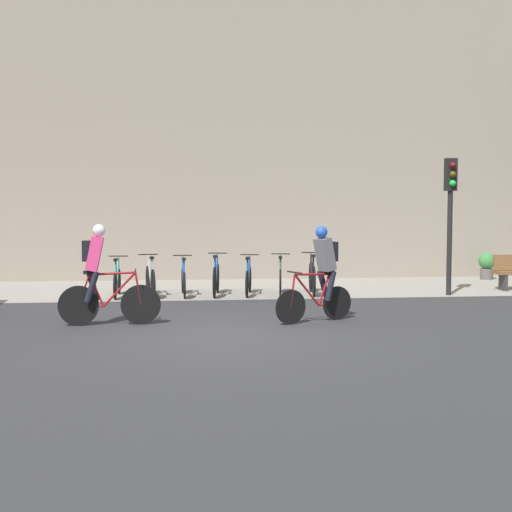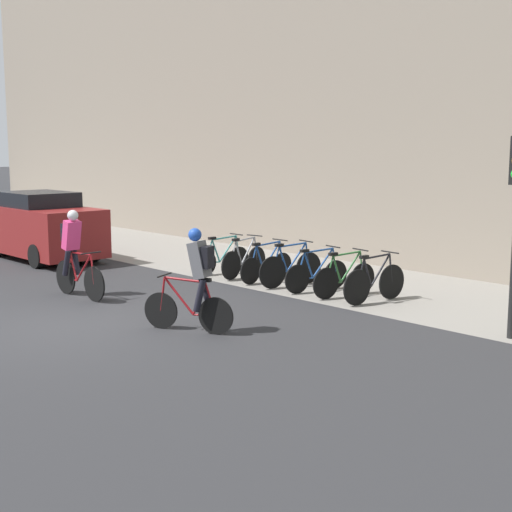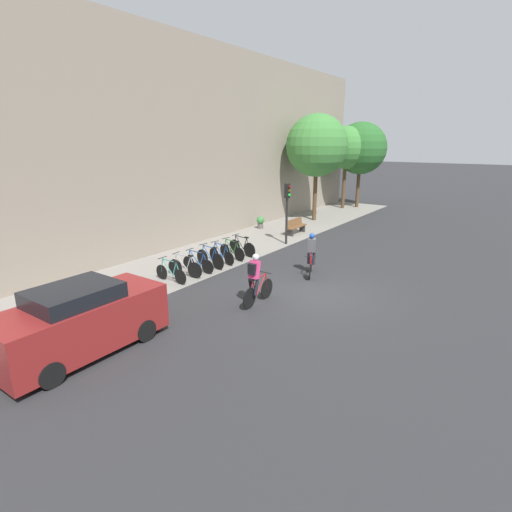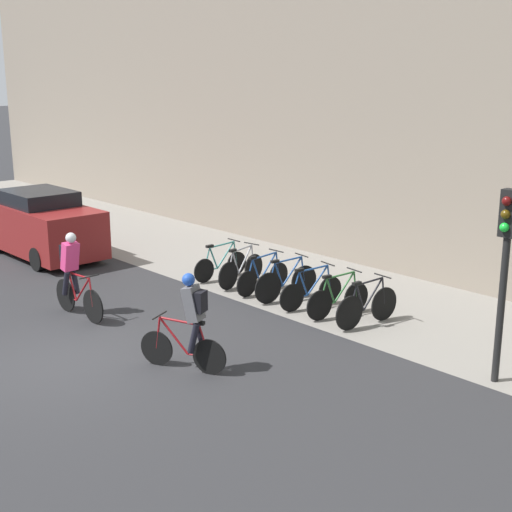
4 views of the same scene
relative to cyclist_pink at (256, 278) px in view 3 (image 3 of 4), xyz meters
name	(u,v)px [view 3 (image 3 of 4)]	position (x,y,z in m)	size (l,w,h in m)	color
ground	(320,294)	(2.15, -1.33, -0.95)	(200.00, 200.00, 0.00)	#2B2B2D
kerb_strip	(186,263)	(2.15, 5.42, -0.94)	(44.00, 4.50, 0.01)	gray
building_facade	(140,144)	(2.15, 7.97, 4.26)	(44.00, 0.60, 10.41)	gray
cyclist_pink	(256,278)	(0.00, 0.00, 0.00)	(1.80, 0.46, 1.80)	black
cyclist_grey	(311,252)	(4.01, 0.02, 0.00)	(1.53, 0.75, 1.75)	black
parked_bike_0	(171,273)	(-0.03, 4.05, -0.57)	(0.46, 1.66, 0.93)	black
parked_bike_1	(185,267)	(0.74, 4.05, -0.54)	(0.46, 1.63, 0.97)	black
parked_bike_2	(198,263)	(1.51, 4.05, -0.56)	(0.46, 1.67, 0.94)	black
parked_bike_3	(210,258)	(2.28, 4.05, -0.53)	(0.46, 1.73, 0.99)	black
parked_bike_4	(221,255)	(3.05, 4.05, -0.56)	(0.46, 1.66, 0.95)	black
parked_bike_5	(232,251)	(3.82, 4.05, -0.55)	(0.46, 1.65, 0.96)	black
parked_bike_6	(242,247)	(4.60, 4.06, -0.53)	(0.46, 1.70, 0.99)	black
traffic_light_pole	(287,202)	(7.78, 3.47, 1.31)	(0.26, 0.30, 3.24)	black
bench	(296,226)	(10.21, 4.27, -0.47)	(1.79, 0.44, 0.89)	brown
parked_car	(81,321)	(-5.17, 1.86, -0.05)	(4.30, 1.84, 1.85)	maroon
street_tree_0	(317,146)	(14.78, 5.40, 4.11)	(4.15, 4.15, 7.14)	#4C3823
street_tree_1	(361,148)	(22.10, 5.14, 3.84)	(4.17, 4.17, 6.88)	#4C3823
street_tree_2	(346,148)	(20.90, 5.90, 3.88)	(3.38, 3.38, 6.54)	#4C3823
potted_plant	(260,222)	(10.25, 6.86, -0.51)	(0.48, 0.48, 0.78)	#56514C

